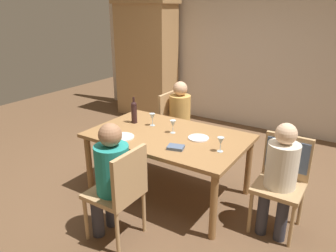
# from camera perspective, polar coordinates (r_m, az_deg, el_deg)

# --- Properties ---
(ground_plane) EXTENTS (10.00, 10.00, 0.00)m
(ground_plane) POSITION_cam_1_polar(r_m,az_deg,el_deg) (3.90, 0.00, -11.46)
(ground_plane) COLOR brown
(rear_room_partition) EXTENTS (6.40, 0.12, 2.70)m
(rear_room_partition) POSITION_cam_1_polar(r_m,az_deg,el_deg) (5.85, 14.99, 12.76)
(rear_room_partition) COLOR beige
(rear_room_partition) RESTS_ON ground_plane
(armoire_cabinet) EXTENTS (1.18, 0.62, 2.18)m
(armoire_cabinet) POSITION_cam_1_polar(r_m,az_deg,el_deg) (6.38, -3.83, 11.68)
(armoire_cabinet) COLOR #A87F51
(armoire_cabinet) RESTS_ON ground_plane
(dining_table) EXTENTS (1.72, 1.07, 0.73)m
(dining_table) POSITION_cam_1_polar(r_m,az_deg,el_deg) (3.60, 0.00, -2.63)
(dining_table) COLOR olive
(dining_table) RESTS_ON ground_plane
(chair_near) EXTENTS (0.44, 0.44, 0.92)m
(chair_near) POSITION_cam_1_polar(r_m,az_deg,el_deg) (2.96, -8.30, -10.91)
(chair_near) COLOR tan
(chair_near) RESTS_ON ground_plane
(chair_right_end) EXTENTS (0.44, 0.46, 0.92)m
(chair_right_end) POSITION_cam_1_polar(r_m,az_deg,el_deg) (3.31, 19.78, -7.21)
(chair_right_end) COLOR tan
(chair_right_end) RESTS_ON ground_plane
(chair_far_left) EXTENTS (0.44, 0.44, 0.92)m
(chair_far_left) POSITION_cam_1_polar(r_m,az_deg,el_deg) (4.60, 1.17, 1.02)
(chair_far_left) COLOR tan
(chair_far_left) RESTS_ON ground_plane
(person_woman_host) EXTENTS (0.35, 0.31, 1.14)m
(person_woman_host) POSITION_cam_1_polar(r_m,az_deg,el_deg) (2.96, -10.10, -8.22)
(person_woman_host) COLOR #33333D
(person_woman_host) RESTS_ON ground_plane
(person_man_bearded) EXTENTS (0.29, 0.33, 1.10)m
(person_man_bearded) POSITION_cam_1_polar(r_m,az_deg,el_deg) (3.16, 19.21, -7.59)
(person_man_bearded) COLOR #33333D
(person_man_bearded) RESTS_ON ground_plane
(person_man_guest) EXTENTS (0.34, 0.29, 1.11)m
(person_man_guest) POSITION_cam_1_polar(r_m,az_deg,el_deg) (4.51, 2.40, 2.06)
(person_man_guest) COLOR #33333D
(person_man_guest) RESTS_ON ground_plane
(wine_bottle_tall_green) EXTENTS (0.07, 0.07, 0.32)m
(wine_bottle_tall_green) POSITION_cam_1_polar(r_m,az_deg,el_deg) (3.91, -6.00, 2.57)
(wine_bottle_tall_green) COLOR black
(wine_bottle_tall_green) RESTS_ON dining_table
(wine_glass_near_left) EXTENTS (0.07, 0.07, 0.15)m
(wine_glass_near_left) POSITION_cam_1_polar(r_m,az_deg,el_deg) (3.16, 9.27, -2.71)
(wine_glass_near_left) COLOR silver
(wine_glass_near_left) RESTS_ON dining_table
(wine_glass_centre) EXTENTS (0.07, 0.07, 0.15)m
(wine_glass_centre) POSITION_cam_1_polar(r_m,az_deg,el_deg) (3.58, 0.88, 0.37)
(wine_glass_centre) COLOR silver
(wine_glass_centre) RESTS_ON dining_table
(wine_glass_near_right) EXTENTS (0.07, 0.07, 0.15)m
(wine_glass_near_right) POSITION_cam_1_polar(r_m,az_deg,el_deg) (3.81, -2.77, 1.59)
(wine_glass_near_right) COLOR silver
(wine_glass_near_right) RESTS_ON dining_table
(dinner_plate_host) EXTENTS (0.22, 0.22, 0.01)m
(dinner_plate_host) POSITION_cam_1_polar(r_m,az_deg,el_deg) (3.48, 5.40, -2.11)
(dinner_plate_host) COLOR white
(dinner_plate_host) RESTS_ON dining_table
(dinner_plate_guest_left) EXTENTS (0.26, 0.26, 0.01)m
(dinner_plate_guest_left) POSITION_cam_1_polar(r_m,az_deg,el_deg) (3.52, -8.09, -1.93)
(dinner_plate_guest_left) COLOR silver
(dinner_plate_guest_left) RESTS_ON dining_table
(folded_napkin) EXTENTS (0.19, 0.16, 0.03)m
(folded_napkin) POSITION_cam_1_polar(r_m,az_deg,el_deg) (3.22, 1.37, -3.79)
(folded_napkin) COLOR #4C5B75
(folded_napkin) RESTS_ON dining_table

